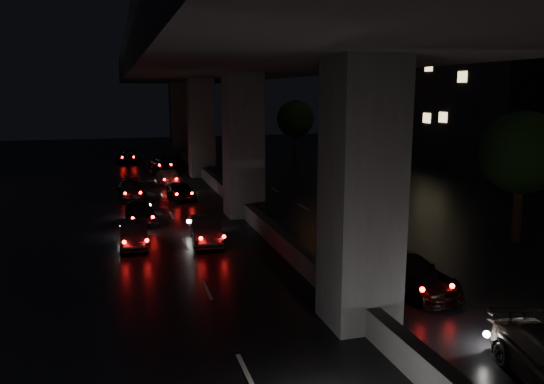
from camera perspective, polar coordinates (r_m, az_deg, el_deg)
name	(u,v)px	position (r m, az deg, el deg)	size (l,w,h in m)	color
ground	(268,237)	(25.83, -0.46, -4.91)	(120.00, 120.00, 0.00)	black
viaduct	(242,66)	(29.74, -3.21, 13.37)	(12.00, 80.00, 10.50)	#363639
median_barrier	(244,208)	(30.43, -3.06, -1.70)	(0.45, 70.00, 0.85)	#363639
building_right_far	(481,86)	(55.45, 21.54, 10.56)	(12.00, 22.00, 15.00)	black
tree_b	(522,153)	(26.89, 25.33, 3.79)	(3.80, 3.80, 6.12)	black
tree_c	(365,130)	(40.20, 10.01, 6.63)	(3.80, 3.80, 6.12)	black
tree_d	(295,119)	(54.97, 2.53, 7.84)	(3.80, 3.80, 6.12)	black
streetlight_far	(334,107)	(45.56, 6.64, 9.02)	(2.52, 0.44, 9.00)	#2D2D33
car_3	(405,272)	(19.66, 14.13, -8.33)	(1.85, 4.54, 1.32)	black
car_4	(134,234)	(25.16, -14.60, -4.37)	(1.19, 3.42, 1.13)	black
car_5	(206,230)	(25.05, -7.16, -4.06)	(1.29, 3.70, 1.22)	#242427
car_6	(141,212)	(29.32, -13.89, -2.15)	(1.39, 3.46, 1.18)	black
car_7	(132,190)	(36.30, -14.83, 0.21)	(1.58, 3.88, 1.13)	black
car_8	(181,191)	(35.31, -9.75, 0.14)	(1.34, 3.33, 1.14)	black
car_9	(168,177)	(41.22, -11.09, 1.56)	(1.13, 3.24, 1.07)	#504A45
car_10	(163,164)	(48.78, -11.60, 3.02)	(1.99, 4.31, 1.20)	black
car_11	(128,156)	(54.83, -15.27, 3.74)	(2.14, 4.65, 1.29)	black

